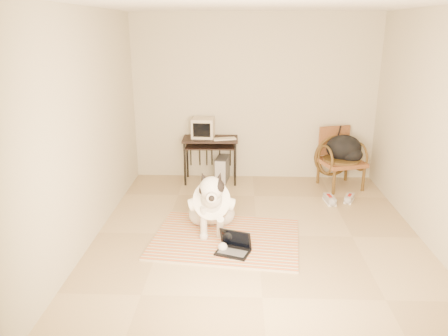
# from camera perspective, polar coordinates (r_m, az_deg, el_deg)

# --- Properties ---
(floor) EXTENTS (4.50, 4.50, 0.00)m
(floor) POSITION_cam_1_polar(r_m,az_deg,el_deg) (5.51, 4.38, -8.73)
(floor) COLOR tan
(floor) RESTS_ON ground
(ceiling) EXTENTS (4.50, 4.50, 0.00)m
(ceiling) POSITION_cam_1_polar(r_m,az_deg,el_deg) (4.93, 5.17, 20.54)
(ceiling) COLOR silver
(ceiling) RESTS_ON wall_back
(wall_back) EXTENTS (4.50, 0.00, 4.50)m
(wall_back) POSITION_cam_1_polar(r_m,az_deg,el_deg) (7.26, 3.98, 9.05)
(wall_back) COLOR beige
(wall_back) RESTS_ON floor
(wall_front) EXTENTS (4.50, 0.00, 4.50)m
(wall_front) POSITION_cam_1_polar(r_m,az_deg,el_deg) (2.91, 6.63, -4.92)
(wall_front) COLOR beige
(wall_front) RESTS_ON floor
(wall_left) EXTENTS (0.00, 4.50, 4.50)m
(wall_left) POSITION_cam_1_polar(r_m,az_deg,el_deg) (5.35, -17.29, 5.03)
(wall_left) COLOR beige
(wall_left) RESTS_ON floor
(wall_right) EXTENTS (0.00, 4.50, 4.50)m
(wall_right) POSITION_cam_1_polar(r_m,az_deg,el_deg) (5.52, 26.01, 4.41)
(wall_right) COLOR beige
(wall_right) RESTS_ON floor
(rug) EXTENTS (1.89, 1.53, 0.02)m
(rug) POSITION_cam_1_polar(r_m,az_deg,el_deg) (5.40, 0.24, -9.17)
(rug) COLOR orange
(rug) RESTS_ON floor
(dog) EXTENTS (0.60, 1.23, 0.90)m
(dog) POSITION_cam_1_polar(r_m,az_deg,el_deg) (5.45, -1.61, -4.84)
(dog) COLOR silver
(dog) RESTS_ON rug
(laptop) EXTENTS (0.44, 0.37, 0.26)m
(laptop) POSITION_cam_1_polar(r_m,az_deg,el_deg) (5.05, 1.30, -10.25)
(laptop) COLOR black
(laptop) RESTS_ON rug
(computer_desk) EXTENTS (0.90, 0.51, 0.74)m
(computer_desk) POSITION_cam_1_polar(r_m,az_deg,el_deg) (7.14, -1.79, 3.08)
(computer_desk) COLOR black
(computer_desk) RESTS_ON floor
(crt_monitor) EXTENTS (0.37, 0.36, 0.31)m
(crt_monitor) POSITION_cam_1_polar(r_m,az_deg,el_deg) (7.15, -2.74, 5.26)
(crt_monitor) COLOR beige
(crt_monitor) RESTS_ON computer_desk
(desk_keyboard) EXTENTS (0.39, 0.22, 0.02)m
(desk_keyboard) POSITION_cam_1_polar(r_m,az_deg,el_deg) (7.02, 0.06, 3.82)
(desk_keyboard) COLOR beige
(desk_keyboard) RESTS_ON computer_desk
(pc_tower) EXTENTS (0.24, 0.46, 0.41)m
(pc_tower) POSITION_cam_1_polar(r_m,az_deg,el_deg) (7.30, -0.21, -0.13)
(pc_tower) COLOR #4C4D4F
(pc_tower) RESTS_ON floor
(rattan_chair) EXTENTS (0.78, 0.76, 0.94)m
(rattan_chair) POSITION_cam_1_polar(r_m,az_deg,el_deg) (7.22, 14.89, 1.29)
(rattan_chair) COLOR brown
(rattan_chair) RESTS_ON floor
(backpack) EXTENTS (0.56, 0.47, 0.41)m
(backpack) POSITION_cam_1_polar(r_m,az_deg,el_deg) (7.19, 15.53, 2.42)
(backpack) COLOR black
(backpack) RESTS_ON rattan_chair
(sneaker_left) EXTENTS (0.15, 0.31, 0.11)m
(sneaker_left) POSITION_cam_1_polar(r_m,az_deg,el_deg) (6.62, 13.62, -4.04)
(sneaker_left) COLOR white
(sneaker_left) RESTS_ON floor
(sneaker_right) EXTENTS (0.21, 0.29, 0.09)m
(sneaker_right) POSITION_cam_1_polar(r_m,az_deg,el_deg) (6.75, 16.03, -3.86)
(sneaker_right) COLOR white
(sneaker_right) RESTS_ON floor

